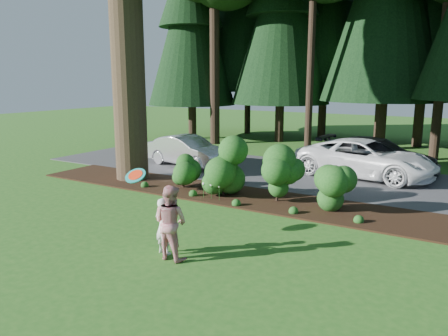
% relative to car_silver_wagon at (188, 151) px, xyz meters
% --- Properties ---
extents(ground, '(80.00, 80.00, 0.00)m').
position_rel_car_silver_wagon_xyz_m(ground, '(4.24, -6.60, -0.70)').
color(ground, '#245D1A').
rests_on(ground, ground).
extents(mulch_bed, '(16.00, 2.50, 0.05)m').
position_rel_car_silver_wagon_xyz_m(mulch_bed, '(4.24, -3.35, -0.68)').
color(mulch_bed, black).
rests_on(mulch_bed, ground).
extents(driveway, '(22.00, 6.00, 0.03)m').
position_rel_car_silver_wagon_xyz_m(driveway, '(4.24, 0.90, -0.69)').
color(driveway, '#38383A').
rests_on(driveway, ground).
extents(shrub_row, '(6.53, 1.60, 1.61)m').
position_rel_car_silver_wagon_xyz_m(shrub_row, '(5.01, -3.46, 0.11)').
color(shrub_row, '#174615').
rests_on(shrub_row, ground).
extents(lily_cluster, '(0.69, 0.09, 0.57)m').
position_rel_car_silver_wagon_xyz_m(lily_cluster, '(3.94, -4.20, -0.21)').
color(lily_cluster, '#174615').
rests_on(lily_cluster, ground).
extents(car_silver_wagon, '(4.26, 2.03, 1.35)m').
position_rel_car_silver_wagon_xyz_m(car_silver_wagon, '(0.00, 0.00, 0.00)').
color(car_silver_wagon, silver).
rests_on(car_silver_wagon, driveway).
extents(car_white_suv, '(5.64, 3.15, 1.49)m').
position_rel_car_silver_wagon_xyz_m(car_white_suv, '(7.35, 1.75, 0.07)').
color(car_white_suv, white).
rests_on(car_white_suv, driveway).
extents(car_dark_suv, '(4.97, 2.25, 1.41)m').
position_rel_car_silver_wagon_xyz_m(car_dark_suv, '(7.53, 3.03, 0.03)').
color(car_dark_suv, black).
rests_on(car_dark_suv, driveway).
extents(child, '(0.50, 0.35, 1.29)m').
position_rel_car_silver_wagon_xyz_m(child, '(5.39, -8.40, -0.06)').
color(child, silver).
rests_on(child, ground).
extents(adult, '(0.82, 0.65, 1.64)m').
position_rel_car_silver_wagon_xyz_m(adult, '(5.68, -8.53, 0.12)').
color(adult, '#A4152A').
rests_on(adult, ground).
extents(frisbee, '(0.53, 0.45, 0.32)m').
position_rel_car_silver_wagon_xyz_m(frisbee, '(4.29, -8.06, 0.90)').
color(frisbee, teal).
rests_on(frisbee, ground).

